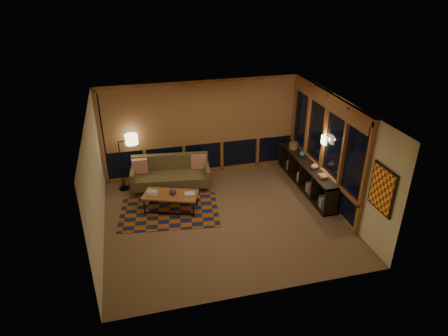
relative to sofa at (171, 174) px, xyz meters
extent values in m
cube|color=#7C634B|center=(1.01, -1.77, -0.42)|extent=(5.50, 5.00, 0.01)
cube|color=white|center=(1.01, -1.77, 2.28)|extent=(5.50, 5.00, 0.01)
cube|color=#F1E6BB|center=(1.01, 0.73, 0.93)|extent=(5.50, 0.01, 2.70)
cube|color=#F1E6BB|center=(1.01, -4.27, 0.93)|extent=(5.50, 0.01, 2.70)
cube|color=#F1E6BB|center=(-1.74, -1.77, 0.93)|extent=(0.01, 5.00, 2.70)
cube|color=#F1E6BB|center=(3.76, -1.77, 0.93)|extent=(0.01, 5.00, 2.70)
cube|color=#9F4B14|center=(-0.20, -1.17, -0.41)|extent=(2.54, 1.88, 0.01)
sphere|color=black|center=(-0.08, -1.10, 0.10)|extent=(0.21, 0.21, 0.16)
cylinder|color=brown|center=(3.48, 0.06, 0.41)|extent=(0.29, 0.29, 0.18)
sphere|color=#17635C|center=(3.50, -0.48, 0.40)|extent=(0.17, 0.17, 0.17)
imported|color=tan|center=(3.50, -1.24, 0.41)|extent=(0.18, 0.18, 0.19)
camera|label=1|loc=(-0.91, -9.39, 4.93)|focal=32.00mm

